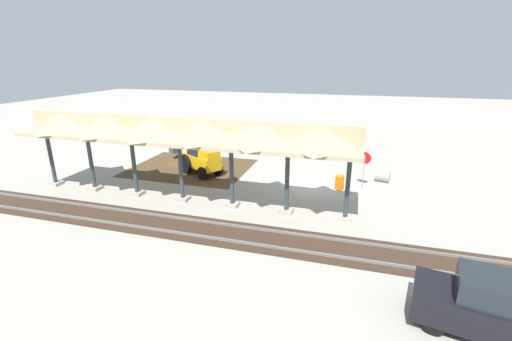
% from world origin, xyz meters
% --- Properties ---
extents(ground_plane, '(120.00, 120.00, 0.00)m').
position_xyz_m(ground_plane, '(0.00, 0.00, 0.00)').
color(ground_plane, '#9E998E').
extents(dirt_work_zone, '(8.81, 7.00, 0.01)m').
position_xyz_m(dirt_work_zone, '(9.50, -1.03, 0.00)').
color(dirt_work_zone, '#4C3823').
rests_on(dirt_work_zone, ground).
extents(platform_canopy, '(19.83, 3.20, 4.90)m').
position_xyz_m(platform_canopy, '(7.09, 4.79, 4.16)').
color(platform_canopy, '#9E998E').
rests_on(platform_canopy, ground).
extents(rail_tracks, '(60.00, 2.58, 0.15)m').
position_xyz_m(rail_tracks, '(0.00, 7.88, 0.03)').
color(rail_tracks, slate).
rests_on(rail_tracks, ground).
extents(stop_sign, '(0.72, 0.29, 2.40)m').
position_xyz_m(stop_sign, '(-3.12, -0.24, 1.73)').
color(stop_sign, gray).
rests_on(stop_sign, ground).
extents(backhoe, '(5.18, 3.67, 2.82)m').
position_xyz_m(backhoe, '(8.22, -0.08, 1.26)').
color(backhoe, orange).
rests_on(backhoe, ground).
extents(dirt_mound, '(4.92, 4.92, 1.48)m').
position_xyz_m(dirt_mound, '(10.90, -2.07, 0.00)').
color(dirt_mound, '#4C3823').
rests_on(dirt_mound, ground).
extents(concrete_pipe, '(1.05, 0.96, 0.80)m').
position_xyz_m(concrete_pipe, '(-4.42, -1.93, 0.40)').
color(concrete_pipe, '#9E9384').
rests_on(concrete_pipe, ground).
extents(distant_parked_car, '(4.47, 2.57, 1.98)m').
position_xyz_m(distant_parked_car, '(-6.67, 11.59, 0.98)').
color(distant_parked_car, black).
rests_on(distant_parked_car, ground).
extents(traffic_barrel, '(0.56, 0.56, 0.90)m').
position_xyz_m(traffic_barrel, '(-1.70, 0.38, 0.45)').
color(traffic_barrel, orange).
rests_on(traffic_barrel, ground).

